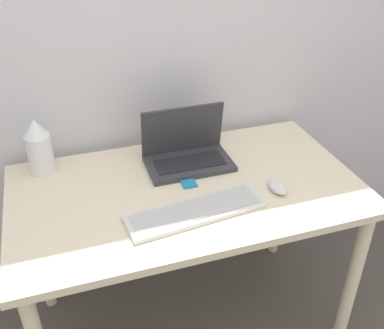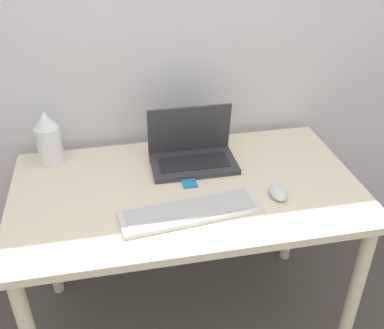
{
  "view_description": "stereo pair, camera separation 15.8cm",
  "coord_description": "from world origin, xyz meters",
  "px_view_note": "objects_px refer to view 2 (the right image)",
  "views": [
    {
      "loc": [
        -0.4,
        -0.93,
        1.68
      ],
      "look_at": [
        0.02,
        0.35,
        0.84
      ],
      "focal_mm": 42.0,
      "sensor_mm": 36.0,
      "label": 1
    },
    {
      "loc": [
        -0.25,
        -0.97,
        1.68
      ],
      "look_at": [
        0.02,
        0.35,
        0.84
      ],
      "focal_mm": 42.0,
      "sensor_mm": 36.0,
      "label": 2
    }
  ],
  "objects_px": {
    "keyboard": "(190,211)",
    "mouse": "(278,192)",
    "vase": "(48,138)",
    "mp3_player": "(189,183)",
    "laptop": "(192,151)"
  },
  "relations": [
    {
      "from": "keyboard",
      "to": "mouse",
      "type": "height_order",
      "value": "mouse"
    },
    {
      "from": "mouse",
      "to": "mp3_player",
      "type": "height_order",
      "value": "mouse"
    },
    {
      "from": "laptop",
      "to": "mouse",
      "type": "relative_size",
      "value": 3.28
    },
    {
      "from": "laptop",
      "to": "vase",
      "type": "xyz_separation_m",
      "value": [
        -0.54,
        0.11,
        0.06
      ]
    },
    {
      "from": "keyboard",
      "to": "mouse",
      "type": "xyz_separation_m",
      "value": [
        0.32,
        0.04,
        0.01
      ]
    },
    {
      "from": "mouse",
      "to": "vase",
      "type": "relative_size",
      "value": 0.46
    },
    {
      "from": "keyboard",
      "to": "vase",
      "type": "relative_size",
      "value": 2.21
    },
    {
      "from": "laptop",
      "to": "mouse",
      "type": "bearing_deg",
      "value": -48.76
    },
    {
      "from": "vase",
      "to": "mp3_player",
      "type": "bearing_deg",
      "value": -27.64
    },
    {
      "from": "mouse",
      "to": "vase",
      "type": "bearing_deg",
      "value": 153.43
    },
    {
      "from": "keyboard",
      "to": "vase",
      "type": "xyz_separation_m",
      "value": [
        -0.47,
        0.43,
        0.1
      ]
    },
    {
      "from": "keyboard",
      "to": "mouse",
      "type": "bearing_deg",
      "value": 6.44
    },
    {
      "from": "laptop",
      "to": "mp3_player",
      "type": "bearing_deg",
      "value": -104.84
    },
    {
      "from": "keyboard",
      "to": "mp3_player",
      "type": "relative_size",
      "value": 9.18
    },
    {
      "from": "vase",
      "to": "keyboard",
      "type": "bearing_deg",
      "value": -42.55
    }
  ]
}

